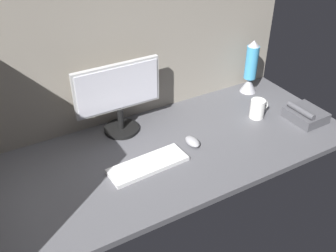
{
  "coord_description": "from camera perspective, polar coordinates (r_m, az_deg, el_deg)",
  "views": [
    {
      "loc": [
        -75.11,
        -130.06,
        113.26
      ],
      "look_at": [
        -6.06,
        0.0,
        14.0
      ],
      "focal_mm": 41.01,
      "sensor_mm": 36.0,
      "label": 1
    }
  ],
  "objects": [
    {
      "name": "ground_plane",
      "position": [
        1.89,
        0.35,
        -3.4
      ],
      "size": [
        180.0,
        80.0,
        3.0
      ],
      "primitive_type": "cube",
      "color": "#515156"
    },
    {
      "name": "cubicle_wall_back",
      "position": [
        2.0,
        -5.08,
        10.83
      ],
      "size": [
        180.0,
        5.0,
        70.51
      ],
      "color": "gray",
      "rests_on": "ground_plane"
    },
    {
      "name": "monitor",
      "position": [
        1.9,
        -7.39,
        4.59
      ],
      "size": [
        44.29,
        18.0,
        36.98
      ],
      "color": "black",
      "rests_on": "ground_plane"
    },
    {
      "name": "keyboard",
      "position": [
        1.76,
        -3.0,
        -5.78
      ],
      "size": [
        37.61,
        14.85,
        2.0
      ],
      "primitive_type": "cube",
      "rotation": [
        0.0,
        0.0,
        0.05
      ],
      "color": "silver",
      "rests_on": "ground_plane"
    },
    {
      "name": "mouse",
      "position": [
        1.89,
        3.65,
        -2.33
      ],
      "size": [
        5.71,
        9.66,
        3.4
      ],
      "primitive_type": "ellipsoid",
      "rotation": [
        0.0,
        0.0,
        0.01
      ],
      "color": "#99999E",
      "rests_on": "ground_plane"
    },
    {
      "name": "mug_ceramic_white",
      "position": [
        2.13,
        13.2,
        2.52
      ],
      "size": [
        11.45,
        7.83,
        10.54
      ],
      "color": "white",
      "rests_on": "ground_plane"
    },
    {
      "name": "lava_lamp",
      "position": [
        2.34,
        12.15,
        8.03
      ],
      "size": [
        9.97,
        9.97,
        32.62
      ],
      "color": "#A5A5AD",
      "rests_on": "ground_plane"
    },
    {
      "name": "desk_phone",
      "position": [
        2.19,
        19.74,
        1.59
      ],
      "size": [
        17.32,
        19.28,
        8.8
      ],
      "color": "#4C4C51",
      "rests_on": "ground_plane"
    }
  ]
}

